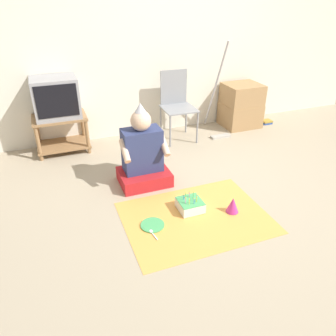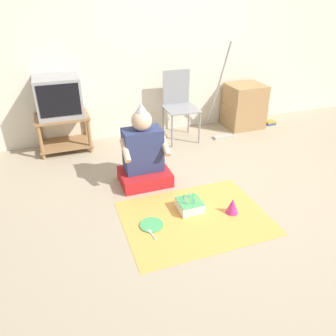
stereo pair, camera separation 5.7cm
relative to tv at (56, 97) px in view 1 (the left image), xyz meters
The scene contains 14 objects.
ground_plane 2.45m from the tv, 49.03° to the right, with size 16.00×16.00×0.00m, color tan.
wall_back 1.66m from the tv, ahead, with size 6.40×0.06×2.55m.
tv_stand 0.42m from the tv, 90.00° to the right, with size 0.64×0.44×0.46m.
tv is the anchor object (origin of this frame).
folding_chair 1.53m from the tv, ahead, with size 0.43×0.44×0.91m.
cardboard_box_stack 2.61m from the tv, ahead, with size 0.53×0.47×0.63m.
dust_mop 2.13m from the tv, ahead, with size 0.28×0.55×1.29m.
book_pile 3.10m from the tv, ahead, with size 0.15×0.13×0.05m.
person_seated 1.38m from the tv, 56.57° to the right, with size 0.52×0.41×0.87m.
party_cloth 2.24m from the tv, 62.45° to the right, with size 1.31×0.97×0.01m.
birthday_cake 2.12m from the tv, 60.73° to the right, with size 0.22×0.22×0.16m.
party_hat_blue 2.43m from the tv, 55.20° to the right, with size 0.12×0.12×0.15m.
paper_plate 2.07m from the tv, 72.77° to the right, with size 0.21×0.21×0.01m.
plastic_spoon_near 2.14m from the tv, 74.54° to the right, with size 0.04×0.14×0.01m.
Camera 1 is at (-1.65, -2.28, 1.86)m, focal length 35.00 mm.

